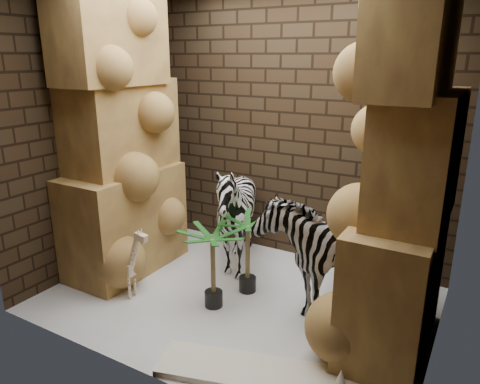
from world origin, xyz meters
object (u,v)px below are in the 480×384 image
Objects in this scene: zebra_left at (236,221)px; giraffe_toy at (123,259)px; palm_back at (213,268)px; zebra_right at (322,233)px; palm_front at (248,254)px; surfboard at (263,374)px.

giraffe_toy is (-0.66, -1.02, -0.19)m from zebra_left.
giraffe_toy is 0.98× the size of palm_back.
zebra_right is 1.05m from palm_back.
palm_front is 0.43m from palm_back.
giraffe_toy is at bearing -144.78° from zebra_right.
zebra_right reaches higher than palm_back.
surfboard is (0.85, -0.64, -0.36)m from palm_back.
zebra_right is 1.39m from surfboard.
zebra_left reaches higher than palm_front.
zebra_right is 1.04m from zebra_left.
zebra_left is 1.83m from surfboard.
palm_back is at bearing -108.84° from palm_front.
giraffe_toy is 0.90m from palm_back.
zebra_right is 0.88× the size of surfboard.
palm_front is 0.50× the size of surfboard.
zebra_left reaches higher than surfboard.
palm_back is at bearing -136.09° from zebra_right.
palm_back is (0.20, -0.75, -0.18)m from zebra_left.
zebra_left is 0.52m from palm_front.
palm_back is (-0.14, -0.41, -0.01)m from palm_front.
surfboard is (1.71, -0.37, -0.36)m from giraffe_toy.
zebra_left is at bearing 179.09° from zebra_right.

